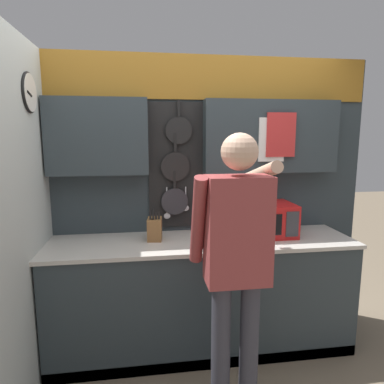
{
  "coord_description": "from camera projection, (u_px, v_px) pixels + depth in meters",
  "views": [
    {
      "loc": [
        -0.46,
        -2.58,
        1.75
      ],
      "look_at": [
        -0.05,
        0.2,
        1.28
      ],
      "focal_mm": 32.0,
      "sensor_mm": 36.0,
      "label": 1
    }
  ],
  "objects": [
    {
      "name": "microwave",
      "position": [
        264.0,
        219.0,
        2.83
      ],
      "size": [
        0.47,
        0.36,
        0.27
      ],
      "color": "red",
      "rests_on": "base_cabinet_counter"
    },
    {
      "name": "side_wall",
      "position": [
        18.0,
        223.0,
        2.11
      ],
      "size": [
        0.07,
        1.6,
        2.4
      ],
      "color": "silver",
      "rests_on": "ground_plane"
    },
    {
      "name": "base_cabinet_counter",
      "position": [
        202.0,
        295.0,
        2.79
      ],
      "size": [
        2.42,
        0.63,
        0.93
      ],
      "color": "#2D383D",
      "rests_on": "ground_plane"
    },
    {
      "name": "utensil_crock",
      "position": [
        210.0,
        226.0,
        2.77
      ],
      "size": [
        0.1,
        0.1,
        0.34
      ],
      "color": "white",
      "rests_on": "base_cabinet_counter"
    },
    {
      "name": "back_wall_unit",
      "position": [
        199.0,
        171.0,
        2.91
      ],
      "size": [
        2.99,
        0.23,
        2.4
      ],
      "color": "#2D383D",
      "rests_on": "ground_plane"
    },
    {
      "name": "person",
      "position": [
        237.0,
        251.0,
        2.06
      ],
      "size": [
        0.54,
        0.68,
        1.77
      ],
      "color": "#383842",
      "rests_on": "ground_plane"
    },
    {
      "name": "knife_block",
      "position": [
        155.0,
        229.0,
        2.71
      ],
      "size": [
        0.12,
        0.16,
        0.26
      ],
      "color": "brown",
      "rests_on": "base_cabinet_counter"
    },
    {
      "name": "ground_plane",
      "position": [
        202.0,
        346.0,
        2.87
      ],
      "size": [
        14.0,
        14.0,
        0.0
      ],
      "primitive_type": "plane",
      "color": "#756651"
    }
  ]
}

